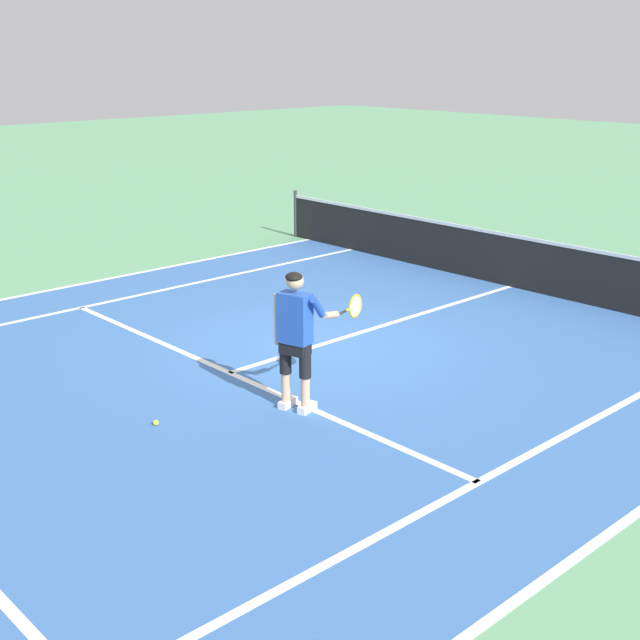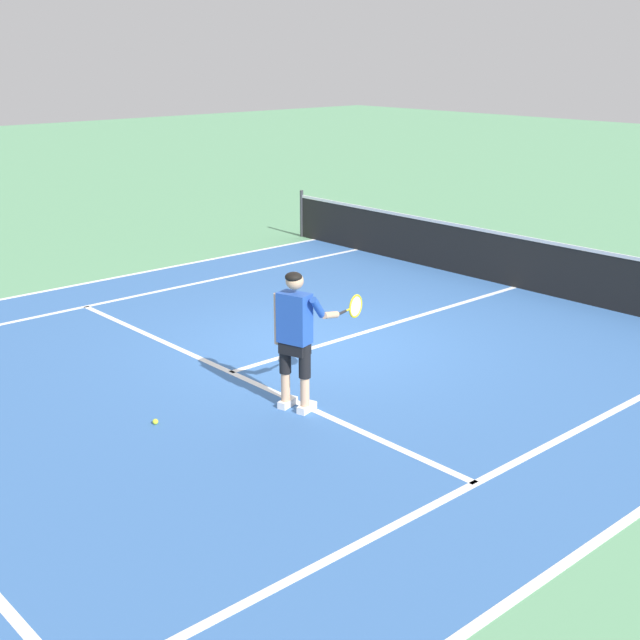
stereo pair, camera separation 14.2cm
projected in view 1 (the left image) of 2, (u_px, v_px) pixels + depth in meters
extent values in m
plane|color=#609E70|center=(319.00, 345.00, 12.43)|extent=(80.00, 80.00, 0.00)
cube|color=#3866A8|center=(289.00, 355.00, 12.05)|extent=(10.98, 11.10, 0.00)
cube|color=white|center=(230.00, 373.00, 11.37)|extent=(8.23, 0.10, 0.01)
cube|color=white|center=(391.00, 323.00, 13.44)|extent=(0.10, 6.40, 0.01)
cube|color=white|center=(136.00, 296.00, 14.92)|extent=(0.10, 10.70, 0.01)
cube|color=white|center=(537.00, 450.00, 9.18)|extent=(0.10, 10.70, 0.01)
cube|color=white|center=(97.00, 281.00, 15.88)|extent=(0.10, 10.70, 0.01)
cylinder|color=#333338|center=(296.00, 214.00, 19.50)|extent=(0.08, 0.08, 1.07)
cube|color=black|center=(512.00, 262.00, 15.38)|extent=(11.84, 0.02, 0.91)
cube|color=white|center=(513.00, 236.00, 15.23)|extent=(11.84, 0.03, 0.06)
cube|color=white|center=(288.00, 403.00, 10.30)|extent=(0.18, 0.30, 0.09)
cube|color=white|center=(307.00, 408.00, 10.15)|extent=(0.18, 0.30, 0.09)
cylinder|color=tan|center=(286.00, 387.00, 10.19)|extent=(0.11, 0.11, 0.36)
cylinder|color=black|center=(285.00, 357.00, 10.08)|extent=(0.14, 0.14, 0.41)
cylinder|color=tan|center=(305.00, 392.00, 10.05)|extent=(0.11, 0.11, 0.36)
cylinder|color=black|center=(305.00, 361.00, 9.94)|extent=(0.14, 0.14, 0.41)
cube|color=black|center=(295.00, 346.00, 9.96)|extent=(0.38, 0.28, 0.20)
cube|color=#234CAD|center=(295.00, 318.00, 9.85)|extent=(0.42, 0.31, 0.60)
cylinder|color=tan|center=(278.00, 319.00, 9.99)|extent=(0.09, 0.09, 0.62)
cylinder|color=#234CAD|center=(318.00, 307.00, 9.75)|extent=(0.15, 0.28, 0.29)
cylinder|color=tan|center=(331.00, 315.00, 9.94)|extent=(0.15, 0.30, 0.14)
sphere|color=tan|center=(295.00, 281.00, 9.73)|extent=(0.21, 0.21, 0.21)
ellipsoid|color=black|center=(294.00, 277.00, 9.69)|extent=(0.24, 0.24, 0.12)
cylinder|color=#232326|center=(341.00, 313.00, 10.12)|extent=(0.08, 0.20, 0.03)
cylinder|color=yellow|center=(348.00, 310.00, 10.24)|extent=(0.05, 0.10, 0.02)
torus|color=yellow|center=(355.00, 306.00, 10.39)|extent=(0.10, 0.29, 0.30)
cylinder|color=silver|center=(355.00, 306.00, 10.39)|extent=(0.07, 0.24, 0.25)
sphere|color=#CCE02D|center=(156.00, 423.00, 9.78)|extent=(0.07, 0.07, 0.07)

